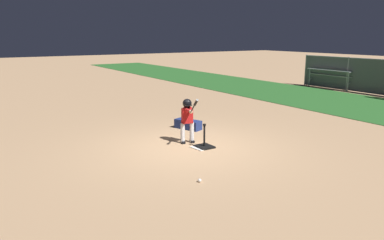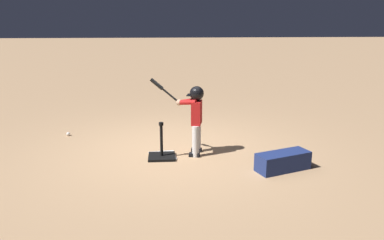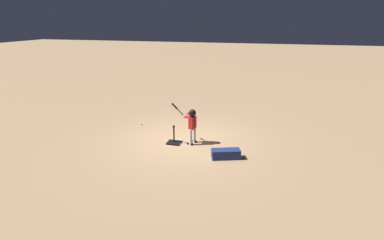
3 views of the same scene
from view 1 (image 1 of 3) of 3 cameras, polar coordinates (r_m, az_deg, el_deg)
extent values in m
plane|color=tan|center=(9.52, -0.57, -4.23)|extent=(90.00, 90.00, 0.00)
cylinder|color=#9E9EA3|center=(22.37, 16.93, 7.32)|extent=(0.08, 0.08, 1.72)
cylinder|color=#9E9EA3|center=(20.72, 22.63, 6.49)|extent=(0.08, 0.08, 1.72)
cube|color=white|center=(9.51, 1.51, -4.18)|extent=(0.48, 0.48, 0.02)
cube|color=black|center=(9.54, 1.88, -4.07)|extent=(0.45, 0.40, 0.04)
cylinder|color=black|center=(9.46, 1.89, -2.44)|extent=(0.05, 0.05, 0.52)
cylinder|color=black|center=(9.39, 1.90, -0.75)|extent=(0.08, 0.08, 0.05)
cylinder|color=silver|center=(9.92, -0.03, -1.91)|extent=(0.13, 0.13, 0.54)
cube|color=black|center=(9.96, 0.01, -3.26)|extent=(0.20, 0.13, 0.06)
cylinder|color=silver|center=(9.84, -1.44, -2.04)|extent=(0.13, 0.13, 0.54)
cube|color=black|center=(9.89, -1.39, -3.40)|extent=(0.20, 0.13, 0.06)
cube|color=red|center=(9.77, -0.74, 0.66)|extent=(0.21, 0.31, 0.40)
sphere|color=tan|center=(9.71, -0.74, 2.47)|extent=(0.20, 0.20, 0.20)
sphere|color=black|center=(9.71, -0.74, 2.55)|extent=(0.24, 0.24, 0.24)
cube|color=black|center=(9.62, -0.55, 2.28)|extent=(0.16, 0.20, 0.01)
cylinder|color=red|center=(9.61, -0.21, 1.56)|extent=(0.32, 0.23, 0.12)
cylinder|color=red|center=(9.58, -0.71, 1.52)|extent=(0.32, 0.10, 0.12)
sphere|color=tan|center=(9.46, -0.17, 1.27)|extent=(0.10, 0.10, 0.10)
cylinder|color=black|center=(9.21, 0.30, 2.12)|extent=(0.48, 0.14, 0.39)
cylinder|color=black|center=(9.06, 0.61, 2.69)|extent=(0.24, 0.11, 0.20)
cylinder|color=black|center=(9.48, -0.20, 1.21)|extent=(0.05, 0.06, 0.05)
sphere|color=white|center=(7.35, 1.17, -9.19)|extent=(0.07, 0.07, 0.07)
cube|color=#ADAFB7|center=(22.16, 21.82, 5.53)|extent=(2.65, 0.24, 0.04)
cube|color=#ADAFB7|center=(22.38, 22.11, 4.82)|extent=(2.65, 0.30, 0.04)
cube|color=#ADAFB7|center=(21.64, 20.97, 6.32)|extent=(2.65, 0.24, 0.04)
cube|color=#ADAFB7|center=(21.86, 21.28, 5.59)|extent=(2.65, 0.30, 0.04)
cube|color=#ADAFB7|center=(21.13, 20.08, 7.15)|extent=(2.65, 0.24, 0.04)
cube|color=#ADAFB7|center=(21.35, 20.41, 6.39)|extent=(2.65, 0.30, 0.04)
cylinder|color=#ADAFB7|center=(21.70, 24.76, 4.72)|extent=(0.06, 0.06, 0.35)
cylinder|color=#ADAFB7|center=(20.48, 22.69, 5.42)|extent=(0.06, 0.06, 1.00)
cylinder|color=#ADAFB7|center=(21.05, 23.84, 5.97)|extent=(0.06, 1.45, 0.70)
cylinder|color=#ADAFB7|center=(23.08, 19.67, 5.57)|extent=(0.06, 0.06, 0.35)
cylinder|color=#ADAFB7|center=(21.93, 17.45, 6.24)|extent=(0.06, 0.06, 1.00)
cylinder|color=#ADAFB7|center=(22.46, 18.65, 6.75)|extent=(0.06, 1.45, 0.70)
cube|color=navy|center=(11.36, -0.62, -0.68)|extent=(0.90, 0.59, 0.28)
camera|label=2|loc=(13.43, 23.39, 9.36)|focal=35.00mm
camera|label=3|loc=(17.50, 20.78, 15.68)|focal=28.00mm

